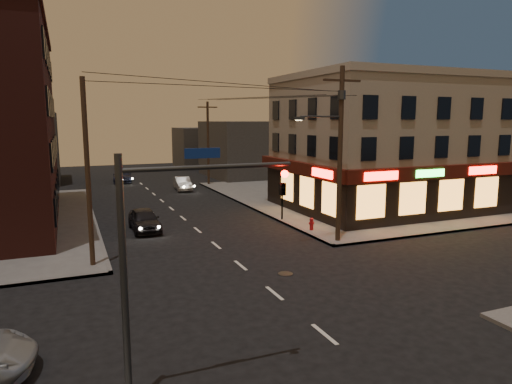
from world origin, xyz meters
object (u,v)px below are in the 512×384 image
sedan_near (144,220)px  sedan_far (122,176)px  fire_hydrant (312,223)px  sedan_mid (183,184)px

sedan_near → sedan_far: bearing=86.3°
fire_hydrant → sedan_mid: bearing=99.3°
sedan_near → sedan_mid: size_ratio=1.03×
sedan_far → fire_hydrant: sedan_far is taller
sedan_mid → fire_hydrant: size_ratio=5.16×
sedan_mid → sedan_near: bearing=-107.2°
sedan_near → fire_hydrant: 10.88m
sedan_far → fire_hydrant: bearing=-68.0°
sedan_near → sedan_far: (1.46, 25.16, -0.01)m
sedan_mid → sedan_far: size_ratio=0.83×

